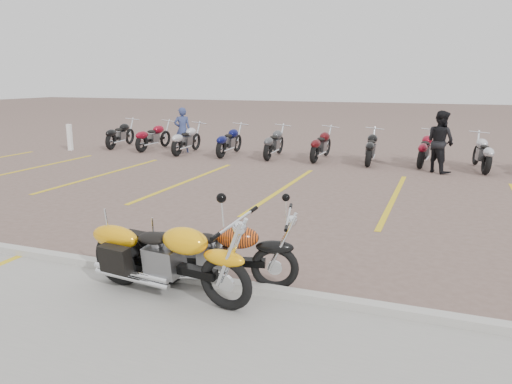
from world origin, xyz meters
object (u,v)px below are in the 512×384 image
Objects in this scene: flame_cruiser at (214,256)px; bollard at (70,137)px; person_b at (440,142)px; yellow_cruiser at (166,259)px; person_a at (182,130)px.

flame_cruiser is 2.11× the size of bollard.
flame_cruiser is 14.39m from bollard.
flame_cruiser is 1.17× the size of person_b.
flame_cruiser is at bearing -41.84° from bollard.
yellow_cruiser is at bearing 116.79° from person_b.
bollard is (-13.27, -0.23, -0.40)m from person_b.
yellow_cruiser is at bearing 88.82° from person_a.
person_b reaches higher than flame_cruiser.
yellow_cruiser is 1.32× the size of person_b.
person_b is 13.28m from bollard.
yellow_cruiser is at bearing -44.37° from bollard.
yellow_cruiser reaches higher than flame_cruiser.
person_a is at bearing 107.95° from flame_cruiser.
person_a is at bearing 125.31° from yellow_cruiser.
flame_cruiser is at bearing 118.48° from person_b.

